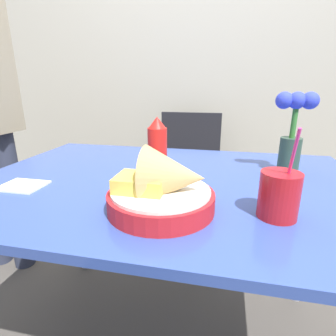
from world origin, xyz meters
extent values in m
cube|color=#B7B2A3|center=(0.00, 1.18, 1.30)|extent=(7.00, 0.06, 2.60)
cube|color=#334C9E|center=(0.00, 0.00, 0.72)|extent=(1.27, 0.87, 0.02)
cylinder|color=gray|center=(-0.58, 0.38, 0.35)|extent=(0.05, 0.05, 0.71)
cylinder|color=gray|center=(0.58, 0.38, 0.35)|extent=(0.05, 0.05, 0.71)
cylinder|color=black|center=(-0.23, 0.59, 0.21)|extent=(0.03, 0.03, 0.42)
cylinder|color=black|center=(0.13, 0.59, 0.21)|extent=(0.03, 0.03, 0.42)
cylinder|color=black|center=(-0.23, 0.95, 0.21)|extent=(0.03, 0.03, 0.42)
cylinder|color=black|center=(0.13, 0.95, 0.21)|extent=(0.03, 0.03, 0.42)
cube|color=black|center=(-0.05, 0.77, 0.43)|extent=(0.40, 0.40, 0.02)
cube|color=black|center=(-0.05, 0.96, 0.65)|extent=(0.40, 0.03, 0.41)
cylinder|color=red|center=(0.03, -0.22, 0.75)|extent=(0.26, 0.26, 0.05)
cylinder|color=white|center=(0.03, -0.22, 0.78)|extent=(0.24, 0.24, 0.01)
cone|color=tan|center=(0.06, -0.22, 0.82)|extent=(0.15, 0.15, 0.15)
cube|color=#E5C14C|center=(-0.02, -0.23, 0.80)|extent=(0.12, 0.10, 0.04)
cylinder|color=red|center=(-0.04, 0.01, 0.81)|extent=(0.06, 0.06, 0.17)
cone|color=red|center=(-0.04, 0.01, 0.92)|extent=(0.06, 0.06, 0.04)
cylinder|color=red|center=(0.31, -0.20, 0.79)|extent=(0.09, 0.09, 0.11)
cylinder|color=black|center=(0.31, -0.20, 0.78)|extent=(0.08, 0.08, 0.09)
cylinder|color=#EA3884|center=(0.32, -0.20, 0.84)|extent=(0.01, 0.08, 0.22)
cylinder|color=#2D4738|center=(0.40, 0.16, 0.79)|extent=(0.07, 0.07, 0.13)
cylinder|color=#33722D|center=(0.40, 0.16, 0.91)|extent=(0.02, 0.02, 0.11)
sphere|color=blue|center=(0.40, 0.16, 0.98)|extent=(0.06, 0.06, 0.06)
sphere|color=blue|center=(0.36, 0.16, 0.98)|extent=(0.06, 0.06, 0.06)
sphere|color=blue|center=(0.44, 0.16, 0.98)|extent=(0.06, 0.06, 0.06)
cube|color=white|center=(-0.42, -0.16, 0.73)|extent=(0.13, 0.10, 0.01)
cylinder|color=#2D3347|center=(-0.95, 0.33, 0.40)|extent=(0.11, 0.11, 0.80)
camera|label=1|loc=(0.17, -0.80, 1.03)|focal=28.00mm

